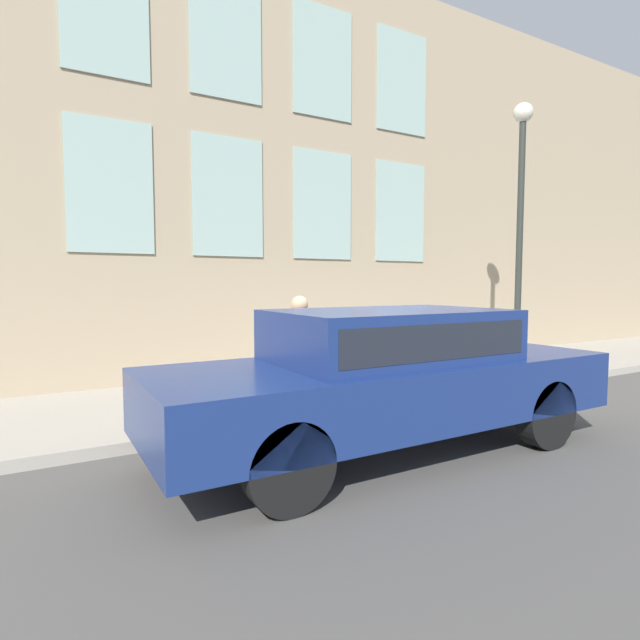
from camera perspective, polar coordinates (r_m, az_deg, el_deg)
The scene contains 7 objects.
ground_plane at distance 7.34m, azimuth 6.08°, elevation -10.75°, with size 80.00×80.00×0.00m, color #514F4C.
sidewalk at distance 8.61m, azimuth -0.20°, elevation -7.99°, with size 3.17×60.00×0.14m.
building_facade at distance 10.21m, azimuth -5.26°, elevation 17.01°, with size 0.33×40.00×8.30m.
fire_hydrant at distance 7.33m, azimuth 2.35°, elevation -6.55°, with size 0.28×0.41×0.75m.
person at distance 7.33m, azimuth -2.34°, elevation -2.11°, with size 0.38×0.25×1.57m.
parked_car_navy_near at distance 5.64m, azimuth 7.88°, elevation -5.86°, with size 1.84×5.32×1.60m.
street_lamp at distance 10.30m, azimuth 21.94°, elevation 11.90°, with size 0.36×0.36×5.08m.
Camera 1 is at (-5.72, 4.18, 1.89)m, focal length 28.00 mm.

